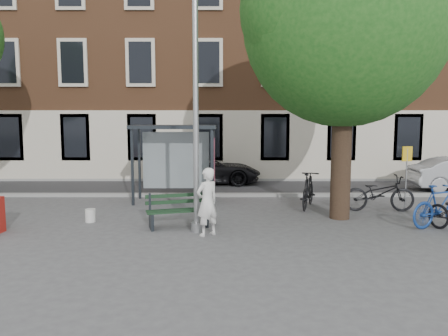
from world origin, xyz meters
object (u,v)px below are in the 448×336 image
bus_shelter (186,146)px  bike_a (379,193)px  bike_b (440,206)px  car_dark (210,169)px  notice_sign (407,164)px  lamppost (196,121)px  bench (178,212)px  bike_d (308,190)px  painter (207,202)px

bus_shelter → bike_a: (6.06, -1.65, -1.36)m
bike_b → car_dark: (-6.28, 7.77, 0.05)m
notice_sign → lamppost: bearing=-173.7°
bus_shelter → bike_a: 6.43m
car_dark → bench: bearing=177.6°
notice_sign → car_dark: bearing=121.9°
bike_d → car_dark: (-3.30, 5.31, 0.04)m
bike_b → bench: bearing=66.1°
lamppost → car_dark: (0.07, 8.24, -2.17)m
bus_shelter → notice_sign: bus_shelter is taller
bench → bike_b: 6.86m
bike_b → notice_sign: size_ratio=0.95×
lamppost → bench: 2.50m
bike_a → notice_sign: notice_sign is taller
bike_a → bike_b: bearing=-153.1°
painter → bike_d: bearing=-172.4°
bus_shelter → bike_d: 4.36m
bench → bike_b: size_ratio=0.92×
lamppost → car_dark: size_ratio=1.38×
bus_shelter → bike_a: bus_shelter is taller
lamppost → bike_d: lamppost is taller
lamppost → bike_b: size_ratio=3.23×
lamppost → notice_sign: 6.84m
bench → bike_b: bike_b is taller
bench → car_dark: 7.76m
bench → notice_sign: 7.12m
bench → bike_d: size_ratio=0.90×
bike_b → bus_shelter: bearing=38.8°
bus_shelter → car_dark: bearing=80.7°
bench → bike_d: bike_d is taller
bus_shelter → notice_sign: 7.08m
painter → car_dark: size_ratio=0.37×
bus_shelter → bench: bearing=-88.5°
bench → painter: bearing=-63.1°
bike_a → bus_shelter: bearing=77.5°
bench → bike_b: bearing=-16.7°
painter → bike_d: size_ratio=0.87×
lamppost → notice_sign: (6.25, 2.43, -1.32)m
bus_shelter → notice_sign: (6.86, -1.67, -0.45)m
bench → bike_a: (5.97, 1.95, 0.17)m
painter → bench: size_ratio=0.96×
bike_a → car_dark: car_dark is taller
lamppost → bike_d: 4.98m
lamppost → bike_b: lamppost is taller
notice_sign → bike_d: bearing=155.3°
bike_a → notice_sign: size_ratio=1.07×
car_dark → bike_a: bearing=-135.1°
painter → car_dark: painter is taller
painter → bike_b: size_ratio=0.88×
bike_d → bus_shelter: bearing=3.5°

